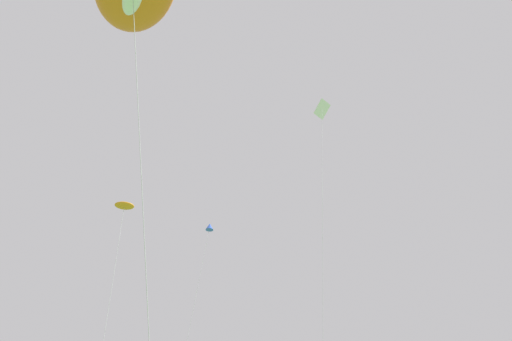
% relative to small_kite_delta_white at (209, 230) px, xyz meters
% --- Properties ---
extents(small_kite_delta_white, '(2.90, 1.49, 20.22)m').
position_rel_small_kite_delta_white_xyz_m(small_kite_delta_white, '(0.00, 0.00, 0.00)').
color(small_kite_delta_white, blue).
rests_on(small_kite_delta_white, ground).
extents(small_kite_stunt_black, '(1.54, 1.91, 15.71)m').
position_rel_small_kite_delta_white_xyz_m(small_kite_stunt_black, '(-11.02, -3.09, -4.34)').
color(small_kite_stunt_black, orange).
rests_on(small_kite_stunt_black, ground).
extents(small_kite_diamond_red, '(3.91, 0.90, 24.52)m').
position_rel_small_kite_delta_white_xyz_m(small_kite_diamond_red, '(-3.24, -11.46, 3.02)').
color(small_kite_diamond_red, white).
rests_on(small_kite_diamond_red, ground).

